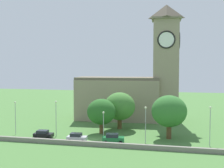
{
  "coord_description": "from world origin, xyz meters",
  "views": [
    {
      "loc": [
        17.1,
        -58.97,
        15.73
      ],
      "look_at": [
        1.87,
        9.35,
        11.18
      ],
      "focal_mm": 47.63,
      "sensor_mm": 36.0,
      "label": 1
    }
  ],
  "objects_px": {
    "streetlamp_west_end": "(15,113)",
    "streetlamp_central": "(103,121)",
    "streetlamp_east_mid": "(146,119)",
    "streetlamp_east_end": "(210,120)",
    "tree_riverside_west": "(101,112)",
    "streetlamp_west_mid": "(56,113)",
    "tree_churchyard": "(120,106)",
    "car_silver": "(77,137)",
    "tree_by_tower": "(169,111)",
    "car_black": "(43,134)",
    "church": "(135,85)",
    "car_green": "(113,138)"
  },
  "relations": [
    {
      "from": "streetlamp_west_end",
      "to": "tree_by_tower",
      "type": "height_order",
      "value": "tree_by_tower"
    },
    {
      "from": "car_green",
      "to": "streetlamp_central",
      "type": "bearing_deg",
      "value": 143.74
    },
    {
      "from": "streetlamp_east_end",
      "to": "tree_riverside_west",
      "type": "height_order",
      "value": "tree_riverside_west"
    },
    {
      "from": "streetlamp_east_end",
      "to": "tree_riverside_west",
      "type": "bearing_deg",
      "value": 165.63
    },
    {
      "from": "streetlamp_west_end",
      "to": "tree_churchyard",
      "type": "distance_m",
      "value": 24.4
    },
    {
      "from": "church",
      "to": "streetlamp_west_end",
      "type": "distance_m",
      "value": 33.72
    },
    {
      "from": "car_green",
      "to": "streetlamp_east_mid",
      "type": "distance_m",
      "value": 7.62
    },
    {
      "from": "streetlamp_east_end",
      "to": "tree_riverside_west",
      "type": "distance_m",
      "value": 23.87
    },
    {
      "from": "church",
      "to": "streetlamp_east_end",
      "type": "height_order",
      "value": "church"
    },
    {
      "from": "car_green",
      "to": "tree_riverside_west",
      "type": "distance_m",
      "value": 9.55
    },
    {
      "from": "church",
      "to": "streetlamp_west_mid",
      "type": "height_order",
      "value": "church"
    },
    {
      "from": "church",
      "to": "streetlamp_central",
      "type": "bearing_deg",
      "value": -97.65
    },
    {
      "from": "church",
      "to": "streetlamp_west_end",
      "type": "relative_size",
      "value": 4.31
    },
    {
      "from": "streetlamp_east_mid",
      "to": "tree_churchyard",
      "type": "distance_m",
      "value": 14.22
    },
    {
      "from": "tree_by_tower",
      "to": "tree_churchyard",
      "type": "relative_size",
      "value": 1.03
    },
    {
      "from": "streetlamp_central",
      "to": "streetlamp_west_end",
      "type": "bearing_deg",
      "value": 178.38
    },
    {
      "from": "streetlamp_east_mid",
      "to": "church",
      "type": "bearing_deg",
      "value": 102.93
    },
    {
      "from": "streetlamp_west_mid",
      "to": "streetlamp_west_end",
      "type": "bearing_deg",
      "value": -177.94
    },
    {
      "from": "church",
      "to": "car_black",
      "type": "distance_m",
      "value": 31.3
    },
    {
      "from": "streetlamp_central",
      "to": "streetlamp_east_mid",
      "type": "bearing_deg",
      "value": -3.07
    },
    {
      "from": "tree_riverside_west",
      "to": "streetlamp_east_mid",
      "type": "bearing_deg",
      "value": -29.79
    },
    {
      "from": "tree_churchyard",
      "to": "car_black",
      "type": "bearing_deg",
      "value": -137.83
    },
    {
      "from": "car_silver",
      "to": "tree_by_tower",
      "type": "height_order",
      "value": "tree_by_tower"
    },
    {
      "from": "car_green",
      "to": "streetlamp_west_mid",
      "type": "distance_m",
      "value": 14.31
    },
    {
      "from": "church",
      "to": "streetlamp_west_mid",
      "type": "xyz_separation_m",
      "value": [
        -14.19,
        -22.99,
        -4.71
      ]
    },
    {
      "from": "car_black",
      "to": "streetlamp_east_end",
      "type": "relative_size",
      "value": 0.54
    },
    {
      "from": "streetlamp_east_end",
      "to": "tree_by_tower",
      "type": "relative_size",
      "value": 0.83
    },
    {
      "from": "streetlamp_east_end",
      "to": "tree_by_tower",
      "type": "xyz_separation_m",
      "value": [
        -7.88,
        4.41,
        0.78
      ]
    },
    {
      "from": "car_black",
      "to": "streetlamp_west_mid",
      "type": "bearing_deg",
      "value": 48.27
    },
    {
      "from": "car_black",
      "to": "streetlamp_west_end",
      "type": "bearing_deg",
      "value": 166.07
    },
    {
      "from": "car_black",
      "to": "streetlamp_east_mid",
      "type": "xyz_separation_m",
      "value": [
        21.79,
        0.84,
        4.02
      ]
    },
    {
      "from": "tree_churchyard",
      "to": "tree_riverside_west",
      "type": "xyz_separation_m",
      "value": [
        -3.11,
        -5.83,
        -0.53
      ]
    },
    {
      "from": "streetlamp_east_mid",
      "to": "tree_riverside_west",
      "type": "xyz_separation_m",
      "value": [
        -10.75,
        6.15,
        0.11
      ]
    },
    {
      "from": "tree_churchyard",
      "to": "car_silver",
      "type": "bearing_deg",
      "value": -113.63
    },
    {
      "from": "streetlamp_central",
      "to": "streetlamp_east_end",
      "type": "bearing_deg",
      "value": -0.66
    },
    {
      "from": "car_silver",
      "to": "tree_by_tower",
      "type": "relative_size",
      "value": 0.45
    },
    {
      "from": "streetlamp_central",
      "to": "tree_churchyard",
      "type": "xyz_separation_m",
      "value": [
        1.18,
        11.51,
        1.42
      ]
    },
    {
      "from": "tree_riverside_west",
      "to": "car_black",
      "type": "bearing_deg",
      "value": -147.65
    },
    {
      "from": "streetlamp_east_end",
      "to": "car_silver",
      "type": "bearing_deg",
      "value": -174.9
    },
    {
      "from": "church",
      "to": "tree_riverside_west",
      "type": "height_order",
      "value": "church"
    },
    {
      "from": "streetlamp_west_end",
      "to": "streetlamp_central",
      "type": "relative_size",
      "value": 1.24
    },
    {
      "from": "church",
      "to": "streetlamp_east_end",
      "type": "bearing_deg",
      "value": -53.35
    },
    {
      "from": "car_black",
      "to": "tree_by_tower",
      "type": "xyz_separation_m",
      "value": [
        26.28,
        5.48,
        5.01
      ]
    },
    {
      "from": "car_green",
      "to": "streetlamp_east_end",
      "type": "distance_m",
      "value": 19.27
    },
    {
      "from": "car_black",
      "to": "tree_churchyard",
      "type": "distance_m",
      "value": 19.66
    },
    {
      "from": "car_silver",
      "to": "streetlamp_east_end",
      "type": "relative_size",
      "value": 0.54
    },
    {
      "from": "church",
      "to": "tree_churchyard",
      "type": "xyz_separation_m",
      "value": [
        -2.03,
        -12.41,
        -4.33
      ]
    },
    {
      "from": "car_silver",
      "to": "car_green",
      "type": "bearing_deg",
      "value": 6.11
    },
    {
      "from": "streetlamp_west_end",
      "to": "tree_by_tower",
      "type": "relative_size",
      "value": 0.8
    },
    {
      "from": "streetlamp_west_end",
      "to": "streetlamp_central",
      "type": "distance_m",
      "value": 20.65
    }
  ]
}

